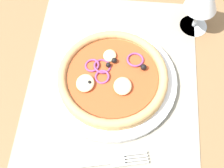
{
  "coord_description": "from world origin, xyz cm",
  "views": [
    {
      "loc": [
        28.4,
        2.62,
        57.33
      ],
      "look_at": [
        -0.73,
        0.0,
        2.55
      ],
      "focal_mm": 49.2,
      "sensor_mm": 36.0,
      "label": 1
    }
  ],
  "objects": [
    {
      "name": "ground_plane",
      "position": [
        0.0,
        0.0,
        -1.2
      ],
      "size": [
        190.0,
        140.0,
        2.4
      ],
      "primitive_type": "cube",
      "color": "olive"
    },
    {
      "name": "placemat",
      "position": [
        0.0,
        0.0,
        0.2
      ],
      "size": [
        51.5,
        35.57,
        0.4
      ],
      "primitive_type": "cube",
      "color": "gray",
      "rests_on": "ground_plane"
    },
    {
      "name": "plate",
      "position": [
        -2.44,
        0.03,
        0.97
      ],
      "size": [
        26.76,
        26.76,
        1.15
      ],
      "primitive_type": "cylinder",
      "color": "white",
      "rests_on": "placemat"
    },
    {
      "name": "pizza",
      "position": [
        -2.44,
        -0.02,
        2.64
      ],
      "size": [
        22.75,
        22.75,
        2.61
      ],
      "color": "tan",
      "rests_on": "plate"
    },
    {
      "name": "fork",
      "position": [
        14.66,
        0.12,
        0.62
      ],
      "size": [
        5.12,
        17.93,
        0.44
      ],
      "rotation": [
        0.0,
        0.0,
        1.77
      ],
      "color": "silver",
      "rests_on": "placemat"
    }
  ]
}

